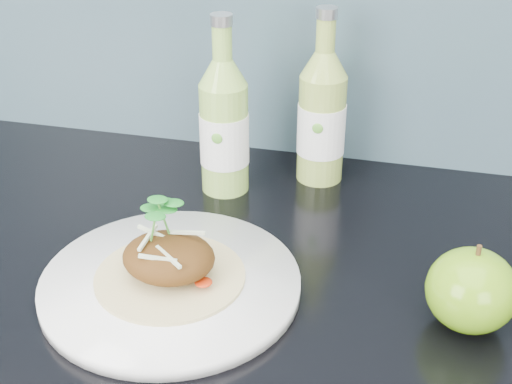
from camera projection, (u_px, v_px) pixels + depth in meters
dinner_plate at (171, 284)px, 0.77m from camera, size 0.31×0.31×0.02m
pork_taco at (169, 255)px, 0.75m from camera, size 0.16×0.16×0.10m
green_apple at (471, 290)px, 0.70m from camera, size 0.10×0.10×0.10m
cider_bottle_left at (224, 127)px, 0.93m from camera, size 0.07×0.07×0.24m
cider_bottle_right at (322, 117)px, 0.95m from camera, size 0.08×0.08×0.24m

